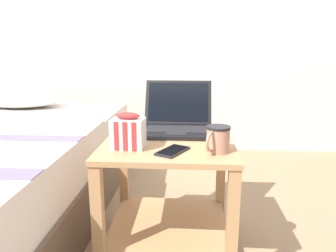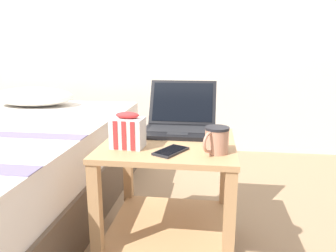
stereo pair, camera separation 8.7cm
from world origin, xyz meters
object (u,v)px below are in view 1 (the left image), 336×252
(snack_bag, at_px, (128,132))
(cell_phone, at_px, (173,151))
(laptop, at_px, (177,121))
(mug_front_left, at_px, (218,138))

(snack_bag, xyz_separation_m, cell_phone, (0.18, -0.04, -0.06))
(laptop, bearing_deg, snack_bag, -121.79)
(mug_front_left, height_order, cell_phone, mug_front_left)
(laptop, distance_m, snack_bag, 0.35)
(laptop, height_order, mug_front_left, laptop)
(laptop, xyz_separation_m, snack_bag, (-0.19, -0.30, 0.02))
(mug_front_left, bearing_deg, snack_bag, 175.73)
(snack_bag, height_order, cell_phone, snack_bag)
(mug_front_left, distance_m, snack_bag, 0.36)
(snack_bag, bearing_deg, laptop, 58.21)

